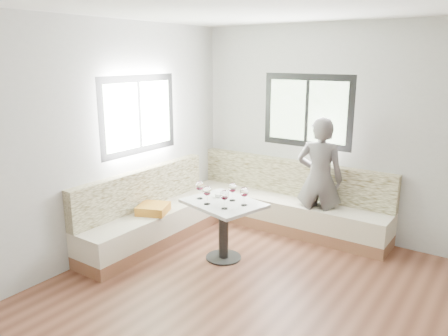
# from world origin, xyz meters

# --- Properties ---
(room) EXTENTS (5.01, 5.01, 2.81)m
(room) POSITION_xyz_m (-0.08, 0.08, 1.41)
(room) COLOR brown
(room) RESTS_ON ground
(banquette) EXTENTS (2.90, 2.80, 0.95)m
(banquette) POSITION_xyz_m (-1.59, 1.63, 0.33)
(banquette) COLOR brown
(banquette) RESTS_ON ground
(table) EXTENTS (1.01, 0.87, 0.72)m
(table) POSITION_xyz_m (-1.22, 0.95, 0.54)
(table) COLOR black
(table) RESTS_ON ground
(person) EXTENTS (0.67, 0.52, 1.64)m
(person) POSITION_xyz_m (-0.54, 2.17, 0.82)
(person) COLOR #5A5555
(person) RESTS_ON ground
(olive_ramekin) EXTENTS (0.11, 0.11, 0.04)m
(olive_ramekin) POSITION_xyz_m (-1.37, 1.07, 0.74)
(olive_ramekin) COLOR white
(olive_ramekin) RESTS_ON table
(wine_glass_a) EXTENTS (0.10, 0.10, 0.22)m
(wine_glass_a) POSITION_xyz_m (-1.52, 0.89, 0.87)
(wine_glass_a) COLOR white
(wine_glass_a) RESTS_ON table
(wine_glass_b) EXTENTS (0.10, 0.10, 0.22)m
(wine_glass_b) POSITION_xyz_m (-1.32, 0.78, 0.87)
(wine_glass_b) COLOR white
(wine_glass_b) RESTS_ON table
(wine_glass_c) EXTENTS (0.10, 0.10, 0.22)m
(wine_glass_c) POSITION_xyz_m (-1.07, 0.76, 0.87)
(wine_glass_c) COLOR white
(wine_glass_c) RESTS_ON table
(wine_glass_d) EXTENTS (0.10, 0.10, 0.22)m
(wine_glass_d) POSITION_xyz_m (-1.15, 1.05, 0.87)
(wine_glass_d) COLOR white
(wine_glass_d) RESTS_ON table
(wine_glass_e) EXTENTS (0.10, 0.10, 0.22)m
(wine_glass_e) POSITION_xyz_m (-0.95, 0.98, 0.87)
(wine_glass_e) COLOR white
(wine_glass_e) RESTS_ON table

